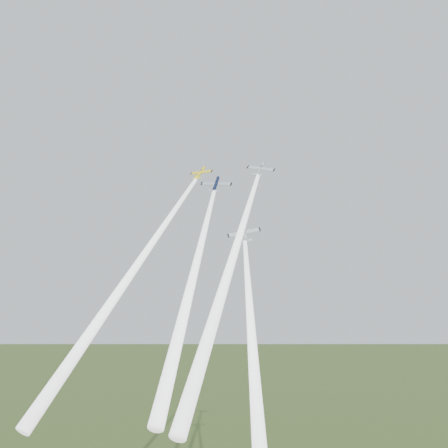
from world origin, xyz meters
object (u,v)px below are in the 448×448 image
at_px(plane_navy, 216,184).
at_px(plane_silver_right, 260,169).
at_px(plane_yellow, 201,173).
at_px(plane_silver_low, 244,233).

relative_size(plane_navy, plane_silver_right, 1.14).
xyz_separation_m(plane_yellow, plane_silver_low, (15.15, -9.58, -18.13)).
xyz_separation_m(plane_yellow, plane_navy, (6.01, -4.44, -4.50)).
height_order(plane_navy, plane_silver_low, plane_navy).
bearing_deg(plane_silver_low, plane_yellow, 127.27).
bearing_deg(plane_navy, plane_yellow, 134.94).
height_order(plane_navy, plane_silver_right, plane_silver_right).
xyz_separation_m(plane_navy, plane_silver_low, (9.14, -5.14, -13.63)).
distance_m(plane_navy, plane_silver_right, 12.45).
xyz_separation_m(plane_silver_right, plane_silver_low, (-2.94, -4.14, -16.49)).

